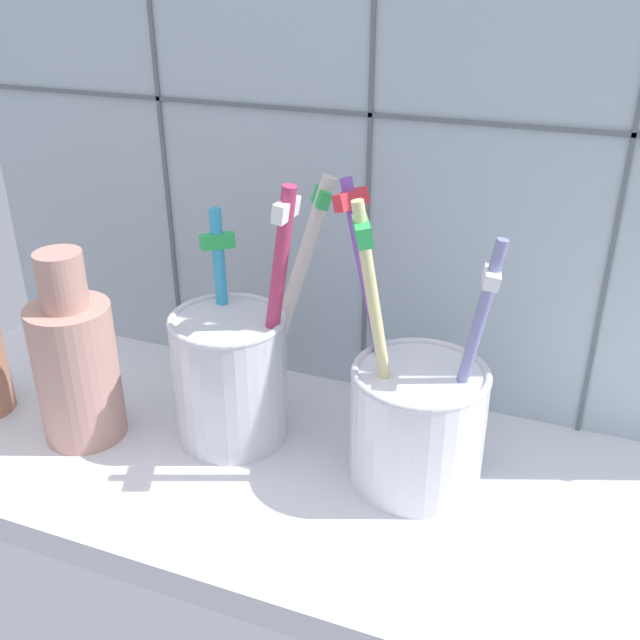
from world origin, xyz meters
TOP-DOWN VIEW (x-y plane):
  - counter_slab at (0.00, 0.00)cm, footprint 64.00×22.00cm
  - tile_wall_back at (-0.00, 12.00)cm, footprint 64.00×2.20cm
  - toothbrush_cup_left at (-6.32, 1.99)cm, footprint 9.91×9.16cm
  - toothbrush_cup_right at (6.40, 1.86)cm, footprint 10.61×8.45cm
  - ceramic_vase at (-16.07, -1.86)cm, footprint 5.54×5.54cm

SIDE VIEW (x-z plane):
  - counter_slab at x=0.00cm, z-range 0.00..2.00cm
  - toothbrush_cup_right at x=6.40cm, z-range -2.86..15.72cm
  - toothbrush_cup_left at x=-6.32cm, z-range -2.06..16.19cm
  - ceramic_vase at x=-16.07cm, z-range 0.82..14.36cm
  - tile_wall_back at x=0.00cm, z-range 0.00..45.00cm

